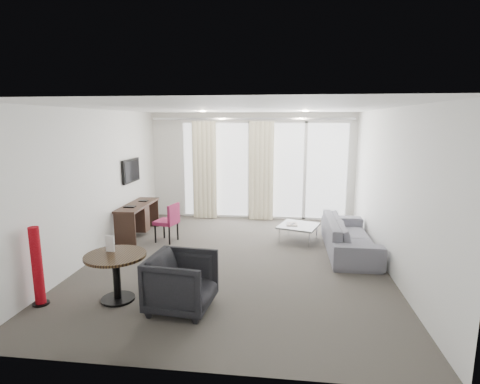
# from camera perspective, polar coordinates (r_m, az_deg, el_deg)

# --- Properties ---
(floor) EXTENTS (5.00, 6.00, 0.00)m
(floor) POSITION_cam_1_polar(r_m,az_deg,el_deg) (6.65, -0.63, -10.32)
(floor) COLOR #47433C
(floor) RESTS_ON ground
(ceiling) EXTENTS (5.00, 6.00, 0.00)m
(ceiling) POSITION_cam_1_polar(r_m,az_deg,el_deg) (6.21, -0.68, 12.67)
(ceiling) COLOR white
(ceiling) RESTS_ON ground
(wall_left) EXTENTS (0.00, 6.00, 2.60)m
(wall_left) POSITION_cam_1_polar(r_m,az_deg,el_deg) (7.08, -21.16, 1.15)
(wall_left) COLOR silver
(wall_left) RESTS_ON ground
(wall_right) EXTENTS (0.00, 6.00, 2.60)m
(wall_right) POSITION_cam_1_polar(r_m,az_deg,el_deg) (6.47, 21.85, 0.27)
(wall_right) COLOR silver
(wall_right) RESTS_ON ground
(wall_front) EXTENTS (5.00, 0.00, 2.60)m
(wall_front) POSITION_cam_1_polar(r_m,az_deg,el_deg) (3.44, -7.31, -7.81)
(wall_front) COLOR silver
(wall_front) RESTS_ON ground
(window_panel) EXTENTS (4.00, 0.02, 2.38)m
(window_panel) POSITION_cam_1_polar(r_m,az_deg,el_deg) (9.23, 3.64, 3.30)
(window_panel) COLOR white
(window_panel) RESTS_ON ground
(window_frame) EXTENTS (4.10, 0.06, 2.44)m
(window_frame) POSITION_cam_1_polar(r_m,az_deg,el_deg) (9.22, 3.63, 3.29)
(window_frame) COLOR white
(window_frame) RESTS_ON ground
(curtain_left) EXTENTS (0.60, 0.20, 2.38)m
(curtain_left) POSITION_cam_1_polar(r_m,az_deg,el_deg) (9.27, -5.42, 3.30)
(curtain_left) COLOR beige
(curtain_left) RESTS_ON ground
(curtain_right) EXTENTS (0.60, 0.20, 2.38)m
(curtain_right) POSITION_cam_1_polar(r_m,az_deg,el_deg) (9.07, 3.26, 3.17)
(curtain_right) COLOR beige
(curtain_right) RESTS_ON ground
(curtain_track) EXTENTS (4.80, 0.04, 0.04)m
(curtain_track) POSITION_cam_1_polar(r_m,az_deg,el_deg) (9.01, 1.73, 11.10)
(curtain_track) COLOR #B2B2B7
(curtain_track) RESTS_ON ceiling
(downlight_a) EXTENTS (0.12, 0.12, 0.02)m
(downlight_a) POSITION_cam_1_polar(r_m,az_deg,el_deg) (7.95, -5.71, 12.12)
(downlight_a) COLOR #FFE0B2
(downlight_a) RESTS_ON ceiling
(downlight_b) EXTENTS (0.12, 0.12, 0.02)m
(downlight_b) POSITION_cam_1_polar(r_m,az_deg,el_deg) (7.77, 9.94, 12.05)
(downlight_b) COLOR #FFE0B2
(downlight_b) RESTS_ON ceiling
(desk) EXTENTS (0.45, 1.43, 0.67)m
(desk) POSITION_cam_1_polar(r_m,az_deg,el_deg) (8.25, -15.26, -4.08)
(desk) COLOR #321F17
(desk) RESTS_ON floor
(tv) EXTENTS (0.05, 0.80, 0.50)m
(tv) POSITION_cam_1_polar(r_m,az_deg,el_deg) (8.35, -16.27, 3.14)
(tv) COLOR black
(tv) RESTS_ON wall_left
(desk_chair) EXTENTS (0.51, 0.49, 0.78)m
(desk_chair) POSITION_cam_1_polar(r_m,az_deg,el_deg) (7.67, -11.17, -4.58)
(desk_chair) COLOR maroon
(desk_chair) RESTS_ON floor
(round_table) EXTENTS (0.92, 0.92, 0.65)m
(round_table) POSITION_cam_1_polar(r_m,az_deg,el_deg) (5.42, -18.28, -12.25)
(round_table) COLOR black
(round_table) RESTS_ON floor
(menu_card) EXTENTS (0.12, 0.04, 0.22)m
(menu_card) POSITION_cam_1_polar(r_m,az_deg,el_deg) (5.41, -19.18, -7.85)
(menu_card) COLOR white
(menu_card) RESTS_ON round_table
(red_lamp) EXTENTS (0.24, 0.24, 1.06)m
(red_lamp) POSITION_cam_1_polar(r_m,az_deg,el_deg) (5.62, -28.51, -9.93)
(red_lamp) COLOR maroon
(red_lamp) RESTS_ON floor
(tub_armchair) EXTENTS (0.87, 0.85, 0.73)m
(tub_armchair) POSITION_cam_1_polar(r_m,az_deg,el_deg) (4.97, -8.90, -13.42)
(tub_armchair) COLOR black
(tub_armchair) RESTS_ON floor
(coffee_table) EXTENTS (0.92, 0.92, 0.33)m
(coffee_table) POSITION_cam_1_polar(r_m,az_deg,el_deg) (7.72, 8.87, -6.16)
(coffee_table) COLOR gray
(coffee_table) RESTS_ON floor
(remote) EXTENTS (0.10, 0.15, 0.02)m
(remote) POSITION_cam_1_polar(r_m,az_deg,el_deg) (7.67, 8.04, -4.72)
(remote) COLOR black
(remote) RESTS_ON coffee_table
(magazine) EXTENTS (0.22, 0.28, 0.02)m
(magazine) POSITION_cam_1_polar(r_m,az_deg,el_deg) (7.69, 7.94, -4.68)
(magazine) COLOR gray
(magazine) RESTS_ON coffee_table
(sofa) EXTENTS (0.83, 2.11, 0.62)m
(sofa) POSITION_cam_1_polar(r_m,az_deg,el_deg) (7.25, 16.32, -6.40)
(sofa) COLOR slate
(sofa) RESTS_ON floor
(terrace_slab) EXTENTS (5.60, 3.00, 0.12)m
(terrace_slab) POSITION_cam_1_polar(r_m,az_deg,el_deg) (10.95, 4.02, -2.24)
(terrace_slab) COLOR #4D4D50
(terrace_slab) RESTS_ON ground
(rattan_chair_a) EXTENTS (0.70, 0.70, 0.90)m
(rattan_chair_a) POSITION_cam_1_polar(r_m,az_deg,el_deg) (11.04, 4.77, 0.56)
(rattan_chair_a) COLOR brown
(rattan_chair_a) RESTS_ON terrace_slab
(rattan_chair_b) EXTENTS (0.68, 0.68, 0.91)m
(rattan_chair_b) POSITION_cam_1_polar(r_m,az_deg,el_deg) (10.86, 14.53, 0.11)
(rattan_chair_b) COLOR brown
(rattan_chair_b) RESTS_ON terrace_slab
(rattan_table) EXTENTS (0.67, 0.67, 0.53)m
(rattan_table) POSITION_cam_1_polar(r_m,az_deg,el_deg) (10.77, 9.64, -0.82)
(rattan_table) COLOR brown
(rattan_table) RESTS_ON terrace_slab
(balustrade) EXTENTS (5.50, 0.06, 1.05)m
(balustrade) POSITION_cam_1_polar(r_m,az_deg,el_deg) (12.26, 4.41, 1.82)
(balustrade) COLOR #B2B2B7
(balustrade) RESTS_ON terrace_slab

